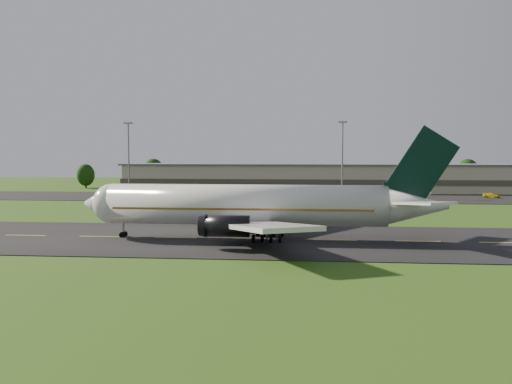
# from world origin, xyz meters

# --- Properties ---
(ground) EXTENTS (360.00, 360.00, 0.00)m
(ground) POSITION_xyz_m (0.00, 0.00, 0.00)
(ground) COLOR #214511
(ground) RESTS_ON ground
(taxiway) EXTENTS (220.00, 30.00, 0.10)m
(taxiway) POSITION_xyz_m (0.00, 0.00, 0.05)
(taxiway) COLOR black
(taxiway) RESTS_ON ground
(apron) EXTENTS (260.00, 30.00, 0.10)m
(apron) POSITION_xyz_m (0.00, 72.00, 0.05)
(apron) COLOR black
(apron) RESTS_ON ground
(airliner) EXTENTS (51.23, 42.18, 15.57)m
(airliner) POSITION_xyz_m (-11.23, -0.00, 4.66)
(airliner) COLOR white
(airliner) RESTS_ON ground
(terminal) EXTENTS (145.00, 16.00, 8.40)m
(terminal) POSITION_xyz_m (6.40, 96.18, 3.99)
(terminal) COLOR #BAAE8E
(terminal) RESTS_ON ground
(light_mast_west) EXTENTS (2.40, 1.20, 20.35)m
(light_mast_west) POSITION_xyz_m (-55.00, 80.00, 12.74)
(light_mast_west) COLOR gray
(light_mast_west) RESTS_ON ground
(light_mast_centre) EXTENTS (2.40, 1.20, 20.35)m
(light_mast_centre) POSITION_xyz_m (5.00, 80.00, 12.74)
(light_mast_centre) COLOR gray
(light_mast_centre) RESTS_ON ground
(tree_line) EXTENTS (201.91, 9.48, 10.16)m
(tree_line) POSITION_xyz_m (35.92, 105.86, 4.98)
(tree_line) COLOR black
(tree_line) RESTS_ON ground
(service_vehicle_a) EXTENTS (2.97, 4.74, 1.50)m
(service_vehicle_a) POSITION_xyz_m (-26.58, 66.66, 0.85)
(service_vehicle_a) COLOR #C57A0B
(service_vehicle_a) RESTS_ON apron
(service_vehicle_b) EXTENTS (3.58, 1.37, 1.17)m
(service_vehicle_b) POSITION_xyz_m (-20.93, 71.28, 0.68)
(service_vehicle_b) COLOR maroon
(service_vehicle_b) RESTS_ON apron
(service_vehicle_c) EXTENTS (3.71, 4.71, 1.19)m
(service_vehicle_c) POSITION_xyz_m (22.75, 73.55, 0.69)
(service_vehicle_c) COLOR silver
(service_vehicle_c) RESTS_ON apron
(service_vehicle_d) EXTENTS (4.51, 3.78, 1.24)m
(service_vehicle_d) POSITION_xyz_m (43.16, 75.13, 0.72)
(service_vehicle_d) COLOR gold
(service_vehicle_d) RESTS_ON apron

